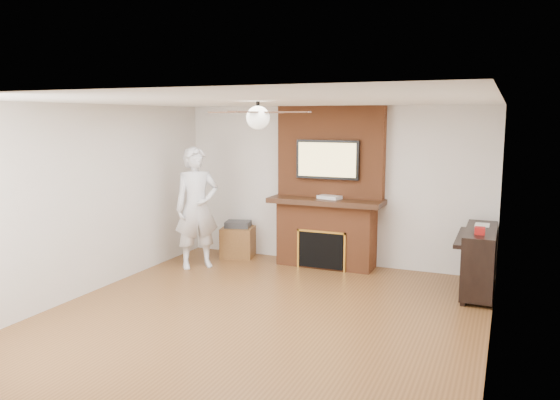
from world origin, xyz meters
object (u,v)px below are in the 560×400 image
at_px(side_table, 238,240).
at_px(piano, 479,259).
at_px(fireplace, 328,203).
at_px(person, 197,208).

relative_size(side_table, piano, 0.47).
bearing_deg(side_table, piano, -21.03).
relative_size(fireplace, person, 1.33).
relative_size(person, piano, 1.41).
xyz_separation_m(fireplace, side_table, (-1.55, -0.07, -0.72)).
distance_m(person, piano, 4.15).
bearing_deg(person, fireplace, -18.69).
bearing_deg(side_table, fireplace, -11.41).
xyz_separation_m(fireplace, piano, (2.29, -0.55, -0.53)).
xyz_separation_m(person, piano, (4.11, 0.36, -0.47)).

